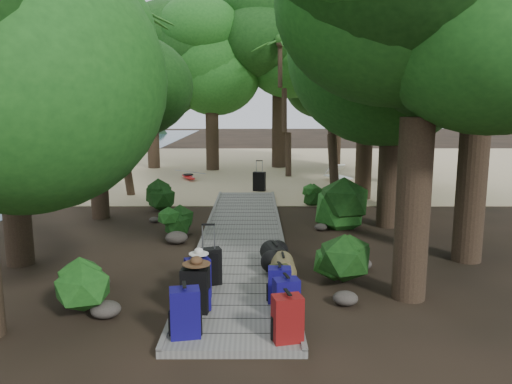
{
  "coord_description": "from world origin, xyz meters",
  "views": [
    {
      "loc": [
        0.3,
        -11.07,
        3.29
      ],
      "look_at": [
        0.34,
        2.06,
        1.0
      ],
      "focal_mm": 35.0,
      "sensor_mm": 36.0,
      "label": 1
    }
  ],
  "objects_px": {
    "backpack_right_d": "(280,276)",
    "lone_suitcase_on_sand": "(259,181)",
    "backpack_left_a": "(185,310)",
    "backpack_right_c": "(280,283)",
    "backpack_left_b": "(195,288)",
    "backpack_left_c": "(198,275)",
    "kayak": "(188,176)",
    "sun_lounger": "(338,174)",
    "backpack_right_a": "(287,316)",
    "suitcase_on_boardwalk": "(209,266)",
    "duffel_right_khaki": "(283,268)",
    "duffel_right_black": "(275,256)",
    "backpack_right_b": "(286,296)"
  },
  "relations": [
    {
      "from": "backpack_right_c",
      "to": "backpack_right_d",
      "type": "distance_m",
      "value": 0.53
    },
    {
      "from": "backpack_left_b",
      "to": "kayak",
      "type": "bearing_deg",
      "value": 103.46
    },
    {
      "from": "backpack_right_a",
      "to": "lone_suitcase_on_sand",
      "type": "bearing_deg",
      "value": 78.06
    },
    {
      "from": "sun_lounger",
      "to": "suitcase_on_boardwalk",
      "type": "bearing_deg",
      "value": -129.8
    },
    {
      "from": "backpack_left_b",
      "to": "duffel_right_khaki",
      "type": "xyz_separation_m",
      "value": [
        1.44,
        1.45,
        -0.17
      ]
    },
    {
      "from": "backpack_left_c",
      "to": "suitcase_on_boardwalk",
      "type": "relative_size",
      "value": 1.1
    },
    {
      "from": "backpack_right_b",
      "to": "lone_suitcase_on_sand",
      "type": "xyz_separation_m",
      "value": [
        -0.29,
        11.89,
        -0.07
      ]
    },
    {
      "from": "backpack_left_a",
      "to": "backpack_right_a",
      "type": "bearing_deg",
      "value": -15.96
    },
    {
      "from": "backpack_right_b",
      "to": "backpack_right_c",
      "type": "bearing_deg",
      "value": 83.54
    },
    {
      "from": "backpack_right_b",
      "to": "suitcase_on_boardwalk",
      "type": "xyz_separation_m",
      "value": [
        -1.29,
        1.42,
        -0.01
      ]
    },
    {
      "from": "backpack_left_a",
      "to": "backpack_left_b",
      "type": "distance_m",
      "value": 0.85
    },
    {
      "from": "backpack_left_b",
      "to": "duffel_right_khaki",
      "type": "height_order",
      "value": "backpack_left_b"
    },
    {
      "from": "backpack_left_b",
      "to": "backpack_left_c",
      "type": "height_order",
      "value": "backpack_left_b"
    },
    {
      "from": "backpack_left_c",
      "to": "backpack_right_a",
      "type": "height_order",
      "value": "backpack_left_c"
    },
    {
      "from": "duffel_right_black",
      "to": "suitcase_on_boardwalk",
      "type": "xyz_separation_m",
      "value": [
        -1.22,
        -0.95,
        0.1
      ]
    },
    {
      "from": "backpack_left_a",
      "to": "backpack_right_d",
      "type": "xyz_separation_m",
      "value": [
        1.4,
        1.76,
        -0.14
      ]
    },
    {
      "from": "kayak",
      "to": "sun_lounger",
      "type": "height_order",
      "value": "sun_lounger"
    },
    {
      "from": "duffel_right_black",
      "to": "sun_lounger",
      "type": "relative_size",
      "value": 0.35
    },
    {
      "from": "backpack_left_c",
      "to": "backpack_left_b",
      "type": "bearing_deg",
      "value": -109.47
    },
    {
      "from": "backpack_left_a",
      "to": "backpack_right_c",
      "type": "bearing_deg",
      "value": 31.69
    },
    {
      "from": "backpack_right_a",
      "to": "kayak",
      "type": "height_order",
      "value": "backpack_right_a"
    },
    {
      "from": "backpack_left_c",
      "to": "duffel_right_black",
      "type": "distance_m",
      "value": 2.04
    },
    {
      "from": "backpack_right_d",
      "to": "duffel_right_black",
      "type": "relative_size",
      "value": 0.67
    },
    {
      "from": "backpack_left_c",
      "to": "backpack_right_d",
      "type": "height_order",
      "value": "backpack_left_c"
    },
    {
      "from": "backpack_right_c",
      "to": "duffel_right_black",
      "type": "height_order",
      "value": "backpack_right_c"
    },
    {
      "from": "duffel_right_khaki",
      "to": "lone_suitcase_on_sand",
      "type": "xyz_separation_m",
      "value": [
        -0.34,
        10.22,
        0.04
      ]
    },
    {
      "from": "backpack_right_b",
      "to": "lone_suitcase_on_sand",
      "type": "height_order",
      "value": "backpack_right_b"
    },
    {
      "from": "kayak",
      "to": "sun_lounger",
      "type": "relative_size",
      "value": 1.57
    },
    {
      "from": "backpack_left_b",
      "to": "kayak",
      "type": "xyz_separation_m",
      "value": [
        -2.04,
        14.64,
        -0.32
      ]
    },
    {
      "from": "lone_suitcase_on_sand",
      "to": "duffel_right_black",
      "type": "bearing_deg",
      "value": -75.76
    },
    {
      "from": "backpack_left_a",
      "to": "kayak",
      "type": "xyz_separation_m",
      "value": [
        -1.99,
        15.49,
        -0.32
      ]
    },
    {
      "from": "backpack_right_b",
      "to": "backpack_right_d",
      "type": "relative_size",
      "value": 1.38
    },
    {
      "from": "lone_suitcase_on_sand",
      "to": "sun_lounger",
      "type": "distance_m",
      "value": 4.19
    },
    {
      "from": "suitcase_on_boardwalk",
      "to": "kayak",
      "type": "bearing_deg",
      "value": 80.54
    },
    {
      "from": "backpack_right_b",
      "to": "duffel_right_black",
      "type": "xyz_separation_m",
      "value": [
        -0.07,
        2.37,
        -0.11
      ]
    },
    {
      "from": "suitcase_on_boardwalk",
      "to": "sun_lounger",
      "type": "distance_m",
      "value": 13.61
    },
    {
      "from": "backpack_right_b",
      "to": "sun_lounger",
      "type": "xyz_separation_m",
      "value": [
        3.14,
        14.28,
        -0.1
      ]
    },
    {
      "from": "kayak",
      "to": "backpack_right_a",
      "type": "bearing_deg",
      "value": -102.43
    },
    {
      "from": "backpack_left_a",
      "to": "backpack_right_c",
      "type": "distance_m",
      "value": 1.85
    },
    {
      "from": "backpack_right_b",
      "to": "kayak",
      "type": "xyz_separation_m",
      "value": [
        -3.43,
        14.86,
        -0.27
      ]
    },
    {
      "from": "backpack_right_c",
      "to": "backpack_right_d",
      "type": "bearing_deg",
      "value": 87.94
    },
    {
      "from": "backpack_right_c",
      "to": "lone_suitcase_on_sand",
      "type": "xyz_separation_m",
      "value": [
        -0.22,
        11.28,
        -0.05
      ]
    },
    {
      "from": "backpack_left_b",
      "to": "backpack_right_a",
      "type": "height_order",
      "value": "backpack_left_b"
    },
    {
      "from": "backpack_right_d",
      "to": "lone_suitcase_on_sand",
      "type": "xyz_separation_m",
      "value": [
        -0.25,
        10.76,
        0.02
      ]
    },
    {
      "from": "backpack_right_c",
      "to": "sun_lounger",
      "type": "distance_m",
      "value": 14.04
    },
    {
      "from": "backpack_left_c",
      "to": "backpack_right_a",
      "type": "bearing_deg",
      "value": -71.85
    },
    {
      "from": "lone_suitcase_on_sand",
      "to": "backpack_left_b",
      "type": "bearing_deg",
      "value": -82.47
    },
    {
      "from": "backpack_left_b",
      "to": "suitcase_on_boardwalk",
      "type": "bearing_deg",
      "value": 90.69
    },
    {
      "from": "backpack_right_c",
      "to": "backpack_right_d",
      "type": "xyz_separation_m",
      "value": [
        0.03,
        0.52,
        -0.08
      ]
    },
    {
      "from": "duffel_right_black",
      "to": "backpack_left_b",
      "type": "bearing_deg",
      "value": -133.03
    }
  ]
}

